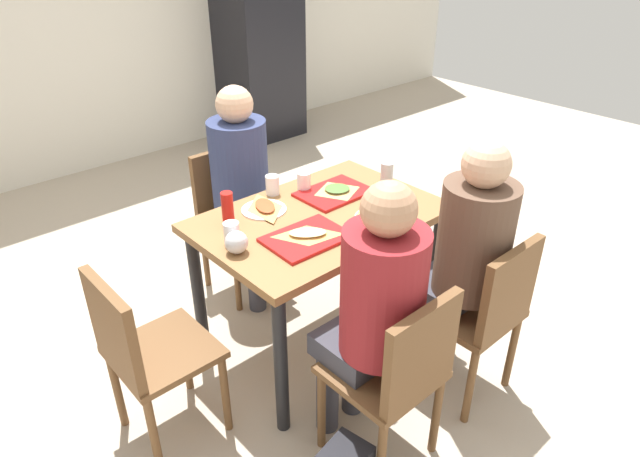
{
  "coord_description": "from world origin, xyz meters",
  "views": [
    {
      "loc": [
        -1.59,
        -1.77,
        2.04
      ],
      "look_at": [
        0.0,
        0.0,
        0.7
      ],
      "focal_mm": 31.53,
      "sensor_mm": 36.0,
      "label": 1
    }
  ],
  "objects_px": {
    "plastic_cup_a": "(272,185)",
    "plastic_cup_c": "(232,233)",
    "soda_can": "(387,174)",
    "paper_plate_near_edge": "(378,218)",
    "plastic_cup_b": "(375,229)",
    "chair_near_right": "(485,309)",
    "pizza_slice_d": "(376,212)",
    "drink_fridge": "(259,41)",
    "pizza_slice_c": "(265,207)",
    "chair_near_left": "(398,371)",
    "main_table": "(320,234)",
    "foil_bundle": "(236,242)",
    "chair_far_side": "(233,210)",
    "person_far_side": "(244,179)",
    "tray_red_far": "(334,193)",
    "pizza_slice_b": "(337,189)",
    "paper_plate_center": "(264,210)",
    "person_in_brown_jacket": "(465,250)",
    "pizza_slice_a": "(308,234)",
    "chair_left_end": "(143,349)",
    "plastic_cup_d": "(304,182)",
    "condiment_bottle": "(228,209)",
    "tray_red_near": "(307,238)",
    "person_in_red": "(375,303)"
  },
  "relations": [
    {
      "from": "chair_left_end",
      "to": "foil_bundle",
      "type": "bearing_deg",
      "value": -2.37
    },
    {
      "from": "plastic_cup_b",
      "to": "plastic_cup_c",
      "type": "relative_size",
      "value": 1.0
    },
    {
      "from": "pizza_slice_d",
      "to": "chair_near_left",
      "type": "bearing_deg",
      "value": -129.39
    },
    {
      "from": "paper_plate_center",
      "to": "soda_can",
      "type": "relative_size",
      "value": 1.8
    },
    {
      "from": "pizza_slice_b",
      "to": "soda_can",
      "type": "bearing_deg",
      "value": -17.82
    },
    {
      "from": "main_table",
      "to": "paper_plate_center",
      "type": "height_order",
      "value": "paper_plate_center"
    },
    {
      "from": "chair_near_right",
      "to": "plastic_cup_b",
      "type": "xyz_separation_m",
      "value": [
        -0.26,
        0.44,
        0.33
      ]
    },
    {
      "from": "main_table",
      "to": "pizza_slice_a",
      "type": "distance_m",
      "value": 0.27
    },
    {
      "from": "chair_near_right",
      "to": "soda_can",
      "type": "bearing_deg",
      "value": 75.64
    },
    {
      "from": "soda_can",
      "to": "chair_left_end",
      "type": "bearing_deg",
      "value": -179.23
    },
    {
      "from": "main_table",
      "to": "paper_plate_center",
      "type": "bearing_deg",
      "value": 129.05
    },
    {
      "from": "chair_left_end",
      "to": "condiment_bottle",
      "type": "distance_m",
      "value": 0.72
    },
    {
      "from": "paper_plate_near_edge",
      "to": "pizza_slice_d",
      "type": "relative_size",
      "value": 0.87
    },
    {
      "from": "pizza_slice_c",
      "to": "chair_near_left",
      "type": "bearing_deg",
      "value": -97.12
    },
    {
      "from": "chair_near_right",
      "to": "person_in_red",
      "type": "bearing_deg",
      "value": 166.42
    },
    {
      "from": "main_table",
      "to": "foil_bundle",
      "type": "bearing_deg",
      "value": -177.74
    },
    {
      "from": "plastic_cup_a",
      "to": "tray_red_far",
      "type": "bearing_deg",
      "value": -42.75
    },
    {
      "from": "chair_near_left",
      "to": "plastic_cup_b",
      "type": "xyz_separation_m",
      "value": [
        0.32,
        0.44,
        0.33
      ]
    },
    {
      "from": "soda_can",
      "to": "paper_plate_near_edge",
      "type": "bearing_deg",
      "value": -143.74
    },
    {
      "from": "plastic_cup_b",
      "to": "drink_fridge",
      "type": "xyz_separation_m",
      "value": [
        1.73,
        3.18,
        0.12
      ]
    },
    {
      "from": "tray_red_far",
      "to": "pizza_slice_b",
      "type": "distance_m",
      "value": 0.02
    },
    {
      "from": "chair_near_left",
      "to": "paper_plate_near_edge",
      "type": "height_order",
      "value": "chair_near_left"
    },
    {
      "from": "plastic_cup_c",
      "to": "soda_can",
      "type": "distance_m",
      "value": 0.96
    },
    {
      "from": "paper_plate_near_edge",
      "to": "chair_far_side",
      "type": "bearing_deg",
      "value": 99.99
    },
    {
      "from": "plastic_cup_a",
      "to": "plastic_cup_c",
      "type": "bearing_deg",
      "value": -147.89
    },
    {
      "from": "person_in_brown_jacket",
      "to": "paper_plate_near_edge",
      "type": "distance_m",
      "value": 0.44
    },
    {
      "from": "pizza_slice_a",
      "to": "soda_can",
      "type": "height_order",
      "value": "soda_can"
    },
    {
      "from": "chair_far_side",
      "to": "pizza_slice_a",
      "type": "distance_m",
      "value": 0.98
    },
    {
      "from": "plastic_cup_c",
      "to": "drink_fridge",
      "type": "height_order",
      "value": "drink_fridge"
    },
    {
      "from": "plastic_cup_a",
      "to": "plastic_cup_d",
      "type": "xyz_separation_m",
      "value": [
        0.15,
        -0.08,
        0.0
      ]
    },
    {
      "from": "pizza_slice_d",
      "to": "person_in_brown_jacket",
      "type": "bearing_deg",
      "value": -77.48
    },
    {
      "from": "main_table",
      "to": "tray_red_far",
      "type": "distance_m",
      "value": 0.26
    },
    {
      "from": "pizza_slice_a",
      "to": "plastic_cup_d",
      "type": "relative_size",
      "value": 2.68
    },
    {
      "from": "chair_near_right",
      "to": "soda_can",
      "type": "distance_m",
      "value": 0.89
    },
    {
      "from": "tray_red_far",
      "to": "pizza_slice_b",
      "type": "xyz_separation_m",
      "value": [
        0.01,
        -0.01,
        0.02
      ]
    },
    {
      "from": "pizza_slice_d",
      "to": "drink_fridge",
      "type": "height_order",
      "value": "drink_fridge"
    },
    {
      "from": "person_in_red",
      "to": "plastic_cup_c",
      "type": "height_order",
      "value": "person_in_red"
    },
    {
      "from": "main_table",
      "to": "pizza_slice_d",
      "type": "xyz_separation_m",
      "value": [
        0.19,
        -0.19,
        0.13
      ]
    },
    {
      "from": "person_in_brown_jacket",
      "to": "pizza_slice_b",
      "type": "bearing_deg",
      "value": 95.66
    },
    {
      "from": "tray_red_near",
      "to": "pizza_slice_b",
      "type": "distance_m",
      "value": 0.49
    },
    {
      "from": "chair_far_side",
      "to": "person_in_red",
      "type": "xyz_separation_m",
      "value": [
        -0.29,
        -1.41,
        0.25
      ]
    },
    {
      "from": "foil_bundle",
      "to": "drink_fridge",
      "type": "height_order",
      "value": "drink_fridge"
    },
    {
      "from": "plastic_cup_c",
      "to": "drink_fridge",
      "type": "distance_m",
      "value": 3.57
    },
    {
      "from": "person_far_side",
      "to": "plastic_cup_a",
      "type": "distance_m",
      "value": 0.31
    },
    {
      "from": "pizza_slice_c",
      "to": "plastic_cup_c",
      "type": "relative_size",
      "value": 2.66
    },
    {
      "from": "person_in_brown_jacket",
      "to": "foil_bundle",
      "type": "distance_m",
      "value": 1.0
    },
    {
      "from": "chair_near_right",
      "to": "chair_far_side",
      "type": "bearing_deg",
      "value": 100.62
    },
    {
      "from": "main_table",
      "to": "plastic_cup_b",
      "type": "distance_m",
      "value": 0.37
    },
    {
      "from": "tray_red_far",
      "to": "pizza_slice_c",
      "type": "height_order",
      "value": "pizza_slice_c"
    },
    {
      "from": "chair_near_left",
      "to": "pizza_slice_d",
      "type": "bearing_deg",
      "value": 50.61
    }
  ]
}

